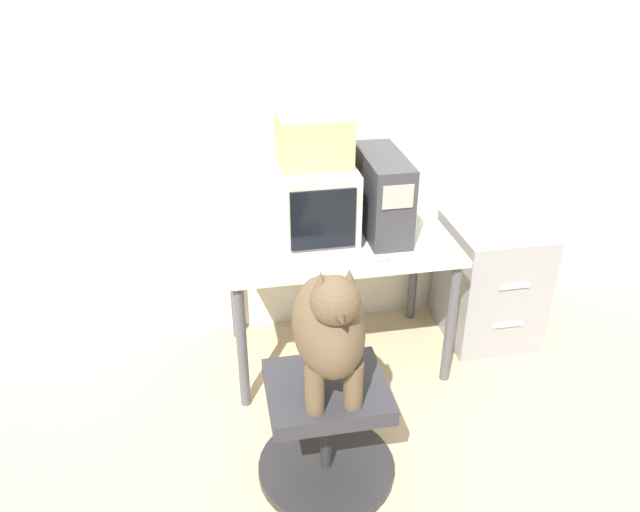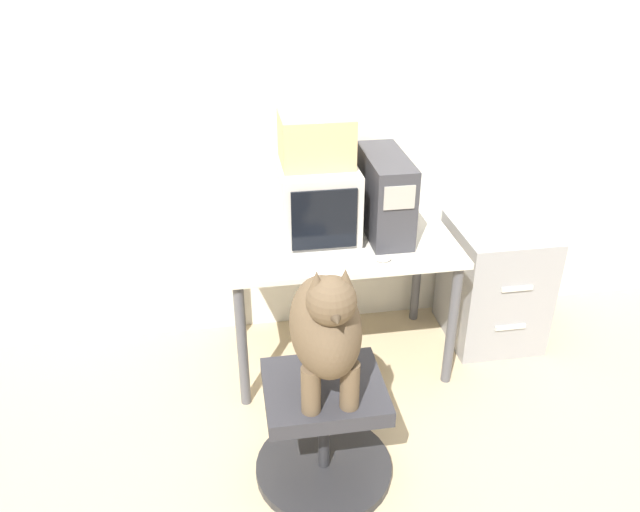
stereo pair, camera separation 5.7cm
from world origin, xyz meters
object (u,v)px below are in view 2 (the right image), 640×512
crt_monitor (316,199)px  dog (326,326)px  pc_tower (385,195)px  cardboard_box (316,139)px  keyboard (320,263)px  filing_cabinet (493,282)px  office_chair (324,430)px

crt_monitor → dog: bearing=-96.6°
pc_tower → cardboard_box: size_ratio=1.49×
keyboard → cardboard_box: size_ratio=1.43×
filing_cabinet → cardboard_box: cardboard_box is taller
crt_monitor → cardboard_box: 0.31m
keyboard → office_chair: keyboard is taller
office_chair → cardboard_box: size_ratio=1.77×
keyboard → filing_cabinet: 1.15m
pc_tower → office_chair: 1.18m
filing_cabinet → keyboard: bearing=-163.2°
office_chair → cardboard_box: cardboard_box is taller
pc_tower → office_chair: size_ratio=0.84×
pc_tower → dog: (-0.45, -0.88, -0.12)m
filing_cabinet → crt_monitor: bearing=179.2°
crt_monitor → dog: size_ratio=0.80×
crt_monitor → office_chair: (-0.11, -0.87, -0.67)m
pc_tower → keyboard: (-0.37, -0.29, -0.19)m
office_chair → cardboard_box: bearing=83.1°
keyboard → office_chair: (-0.07, -0.55, -0.50)m
dog → filing_cabinet: size_ratio=0.88×
pc_tower → keyboard: pc_tower is taller
cardboard_box → filing_cabinet: bearing=-1.0°
pc_tower → dog: size_ratio=0.83×
crt_monitor → pc_tower: pc_tower is taller
keyboard → filing_cabinet: bearing=16.8°
pc_tower → office_chair: bearing=-117.8°
office_chair → dog: size_ratio=0.98×
cardboard_box → office_chair: bearing=-96.9°
crt_monitor → dog: crt_monitor is taller
pc_tower → dog: pc_tower is taller
filing_cabinet → cardboard_box: size_ratio=2.04×
pc_tower → keyboard: 0.51m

